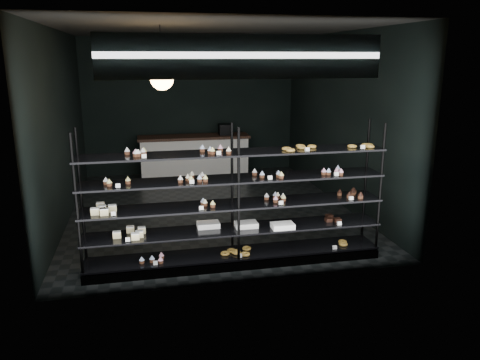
# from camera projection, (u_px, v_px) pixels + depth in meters

# --- Properties ---
(room) EXTENTS (5.01, 6.01, 3.20)m
(room) POSITION_uv_depth(u_px,v_px,m) (209.00, 123.00, 8.33)
(room) COLOR black
(room) RESTS_ON ground
(display_shelf) EXTENTS (4.00, 0.50, 1.91)m
(display_shelf) POSITION_uv_depth(u_px,v_px,m) (234.00, 220.00, 6.26)
(display_shelf) COLOR black
(display_shelf) RESTS_ON room
(signage) EXTENTS (3.30, 0.05, 0.50)m
(signage) POSITION_uv_depth(u_px,v_px,m) (244.00, 56.00, 5.27)
(signage) COLOR #0C133E
(signage) RESTS_ON room
(pendant_lamp) EXTENTS (0.33, 0.33, 0.90)m
(pendant_lamp) POSITION_uv_depth(u_px,v_px,m) (162.00, 78.00, 6.65)
(pendant_lamp) COLOR black
(pendant_lamp) RESTS_ON room
(service_counter) EXTENTS (2.57, 0.65, 1.23)m
(service_counter) POSITION_uv_depth(u_px,v_px,m) (195.00, 156.00, 10.98)
(service_counter) COLOR silver
(service_counter) RESTS_ON room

